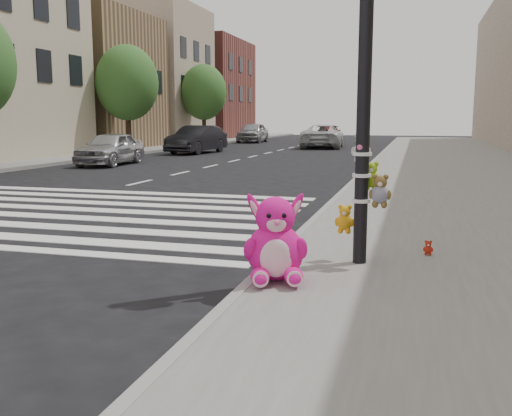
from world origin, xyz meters
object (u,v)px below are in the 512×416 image
at_px(red_teddy, 428,248).
at_px(car_silver_far, 110,148).
at_px(car_white_near, 323,136).
at_px(signal_pole, 365,121).
at_px(car_dark_far, 197,139).
at_px(pink_bunny, 275,245).

height_order(red_teddy, car_silver_far, car_silver_far).
relative_size(car_silver_far, car_white_near, 0.74).
distance_m(signal_pole, car_dark_far, 24.46).
distance_m(car_silver_far, car_white_near, 16.87).
distance_m(pink_bunny, red_teddy, 2.29).
bearing_deg(car_dark_far, car_silver_far, -87.35).
bearing_deg(car_white_near, signal_pole, 95.66).
height_order(pink_bunny, red_teddy, pink_bunny).
bearing_deg(pink_bunny, car_dark_far, 95.38).
relative_size(car_dark_far, car_white_near, 0.85).
distance_m(red_teddy, car_dark_far, 24.27).
distance_m(signal_pole, car_silver_far, 17.79).
relative_size(pink_bunny, red_teddy, 5.02).
bearing_deg(car_dark_far, signal_pole, -57.86).
relative_size(red_teddy, car_silver_far, 0.05).
height_order(signal_pole, car_white_near, signal_pole).
bearing_deg(pink_bunny, signal_pole, 34.21).
distance_m(red_teddy, car_white_near, 29.51).
bearing_deg(pink_bunny, car_white_near, 80.11).
height_order(pink_bunny, car_silver_far, car_silver_far).
bearing_deg(red_teddy, signal_pole, -143.03).
height_order(car_dark_far, car_white_near, car_dark_far).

